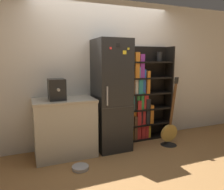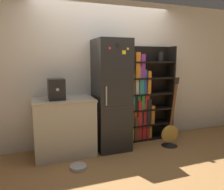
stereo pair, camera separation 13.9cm
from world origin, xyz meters
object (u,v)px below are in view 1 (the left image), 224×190
(refrigerator, at_px, (111,95))
(espresso_machine, at_px, (57,89))
(pet_bowl, at_px, (80,167))
(bookshelf, at_px, (143,98))
(guitar, at_px, (169,136))

(refrigerator, height_order, espresso_machine, refrigerator)
(refrigerator, xyz_separation_m, espresso_machine, (-0.92, -0.04, 0.15))
(pet_bowl, bearing_deg, bookshelf, 28.02)
(espresso_machine, bearing_deg, guitar, -8.02)
(bookshelf, height_order, guitar, bookshelf)
(refrigerator, height_order, guitar, refrigerator)
(bookshelf, bearing_deg, guitar, -60.35)
(refrigerator, distance_m, espresso_machine, 0.93)
(espresso_machine, height_order, pet_bowl, espresso_machine)
(bookshelf, relative_size, guitar, 1.43)
(espresso_machine, height_order, guitar, same)
(pet_bowl, bearing_deg, guitar, 8.86)
(guitar, xyz_separation_m, pet_bowl, (-1.72, -0.27, -0.15))
(bookshelf, relative_size, espresso_machine, 5.37)
(bookshelf, bearing_deg, refrigerator, -165.46)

